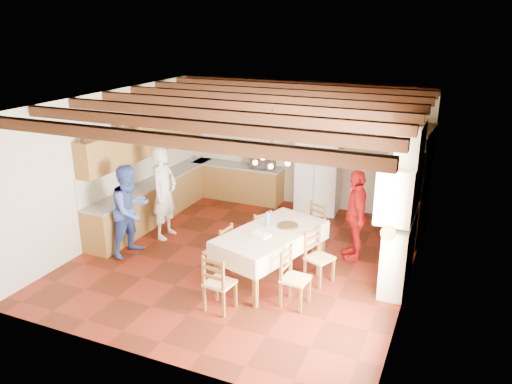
{
  "coord_description": "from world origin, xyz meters",
  "views": [
    {
      "loc": [
        3.62,
        -7.84,
        4.35
      ],
      "look_at": [
        0.1,
        0.3,
        1.25
      ],
      "focal_mm": 35.0,
      "sensor_mm": 36.0,
      "label": 1
    }
  ],
  "objects_px": {
    "chair_left_far": "(257,233)",
    "microwave": "(263,161)",
    "dining_table": "(271,235)",
    "chair_right_far": "(320,257)",
    "chair_end_near": "(220,282)",
    "person_woman_blue": "(131,210)",
    "refrigerator": "(319,171)",
    "chair_right_near": "(296,278)",
    "hutch": "(413,185)",
    "person_woman_red": "(356,215)",
    "chair_left_near": "(218,250)",
    "chair_end_far": "(311,228)",
    "person_man": "(164,193)"
  },
  "relations": [
    {
      "from": "hutch",
      "to": "dining_table",
      "type": "xyz_separation_m",
      "value": [
        -2.01,
        -2.7,
        -0.35
      ]
    },
    {
      "from": "chair_left_far",
      "to": "chair_end_far",
      "type": "xyz_separation_m",
      "value": [
        0.88,
        0.64,
        0.0
      ]
    },
    {
      "from": "hutch",
      "to": "person_man",
      "type": "xyz_separation_m",
      "value": [
        -4.68,
        -1.92,
        -0.2
      ]
    },
    {
      "from": "chair_end_near",
      "to": "person_man",
      "type": "distance_m",
      "value": 3.13
    },
    {
      "from": "chair_left_near",
      "to": "chair_end_near",
      "type": "height_order",
      "value": "same"
    },
    {
      "from": "chair_left_near",
      "to": "refrigerator",
      "type": "bearing_deg",
      "value": 174.86
    },
    {
      "from": "dining_table",
      "to": "chair_end_far",
      "type": "distance_m",
      "value": 1.39
    },
    {
      "from": "chair_left_near",
      "to": "microwave",
      "type": "xyz_separation_m",
      "value": [
        -0.7,
        3.74,
        0.58
      ]
    },
    {
      "from": "hutch",
      "to": "person_woman_red",
      "type": "relative_size",
      "value": 1.34
    },
    {
      "from": "person_man",
      "to": "chair_end_far",
      "type": "bearing_deg",
      "value": -81.74
    },
    {
      "from": "person_woman_blue",
      "to": "chair_left_near",
      "type": "bearing_deg",
      "value": -83.8
    },
    {
      "from": "dining_table",
      "to": "chair_end_far",
      "type": "xyz_separation_m",
      "value": [
        0.33,
        1.31,
        -0.33
      ]
    },
    {
      "from": "chair_left_near",
      "to": "person_woman_red",
      "type": "relative_size",
      "value": 0.55
    },
    {
      "from": "refrigerator",
      "to": "dining_table",
      "type": "relative_size",
      "value": 0.85
    },
    {
      "from": "refrigerator",
      "to": "dining_table",
      "type": "height_order",
      "value": "refrigerator"
    },
    {
      "from": "refrigerator",
      "to": "microwave",
      "type": "xyz_separation_m",
      "value": [
        -1.41,
        -0.02,
        0.09
      ]
    },
    {
      "from": "chair_end_near",
      "to": "person_woman_blue",
      "type": "bearing_deg",
      "value": -17.34
    },
    {
      "from": "dining_table",
      "to": "chair_right_far",
      "type": "distance_m",
      "value": 0.91
    },
    {
      "from": "chair_right_far",
      "to": "microwave",
      "type": "bearing_deg",
      "value": 59.31
    },
    {
      "from": "hutch",
      "to": "chair_end_near",
      "type": "relative_size",
      "value": 2.43
    },
    {
      "from": "hutch",
      "to": "chair_end_near",
      "type": "xyz_separation_m",
      "value": [
        -2.36,
        -3.96,
        -0.69
      ]
    },
    {
      "from": "chair_end_near",
      "to": "person_woman_blue",
      "type": "xyz_separation_m",
      "value": [
        -2.47,
        1.11,
        0.41
      ]
    },
    {
      "from": "chair_right_far",
      "to": "person_woman_blue",
      "type": "height_order",
      "value": "person_woman_blue"
    },
    {
      "from": "chair_left_near",
      "to": "person_woman_red",
      "type": "height_order",
      "value": "person_woman_red"
    },
    {
      "from": "chair_right_far",
      "to": "chair_end_near",
      "type": "distance_m",
      "value": 1.86
    },
    {
      "from": "refrigerator",
      "to": "chair_right_far",
      "type": "height_order",
      "value": "refrigerator"
    },
    {
      "from": "chair_left_far",
      "to": "chair_end_far",
      "type": "height_order",
      "value": "same"
    },
    {
      "from": "chair_right_near",
      "to": "refrigerator",
      "type": "bearing_deg",
      "value": 16.29
    },
    {
      "from": "chair_left_far",
      "to": "chair_end_near",
      "type": "height_order",
      "value": "same"
    },
    {
      "from": "refrigerator",
      "to": "hutch",
      "type": "bearing_deg",
      "value": -23.18
    },
    {
      "from": "chair_right_near",
      "to": "chair_end_near",
      "type": "xyz_separation_m",
      "value": [
        -1.04,
        -0.58,
        0.0
      ]
    },
    {
      "from": "hutch",
      "to": "refrigerator",
      "type": "bearing_deg",
      "value": 164.39
    },
    {
      "from": "refrigerator",
      "to": "microwave",
      "type": "height_order",
      "value": "refrigerator"
    },
    {
      "from": "dining_table",
      "to": "chair_right_near",
      "type": "relative_size",
      "value": 2.37
    },
    {
      "from": "refrigerator",
      "to": "chair_left_near",
      "type": "bearing_deg",
      "value": -103.83
    },
    {
      "from": "chair_right_far",
      "to": "chair_end_near",
      "type": "relative_size",
      "value": 1.0
    },
    {
      "from": "microwave",
      "to": "chair_end_near",
      "type": "bearing_deg",
      "value": -83.9
    },
    {
      "from": "chair_right_near",
      "to": "chair_right_far",
      "type": "xyz_separation_m",
      "value": [
        0.14,
        0.85,
        0.0
      ]
    },
    {
      "from": "chair_left_near",
      "to": "chair_end_far",
      "type": "bearing_deg",
      "value": 147.66
    },
    {
      "from": "hutch",
      "to": "chair_left_far",
      "type": "relative_size",
      "value": 2.43
    },
    {
      "from": "chair_left_near",
      "to": "hutch",
      "type": "bearing_deg",
      "value": 141.03
    },
    {
      "from": "chair_left_far",
      "to": "microwave",
      "type": "relative_size",
      "value": 1.67
    },
    {
      "from": "dining_table",
      "to": "chair_right_near",
      "type": "distance_m",
      "value": 1.03
    },
    {
      "from": "person_woman_blue",
      "to": "person_woman_red",
      "type": "distance_m",
      "value": 4.26
    },
    {
      "from": "hutch",
      "to": "person_woman_blue",
      "type": "relative_size",
      "value": 1.31
    },
    {
      "from": "chair_right_far",
      "to": "person_woman_red",
      "type": "relative_size",
      "value": 0.55
    },
    {
      "from": "chair_left_near",
      "to": "chair_left_far",
      "type": "bearing_deg",
      "value": 165.03
    },
    {
      "from": "refrigerator",
      "to": "chair_left_near",
      "type": "relative_size",
      "value": 2.02
    },
    {
      "from": "refrigerator",
      "to": "hutch",
      "type": "relative_size",
      "value": 0.83
    },
    {
      "from": "person_man",
      "to": "microwave",
      "type": "distance_m",
      "value": 2.9
    }
  ]
}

